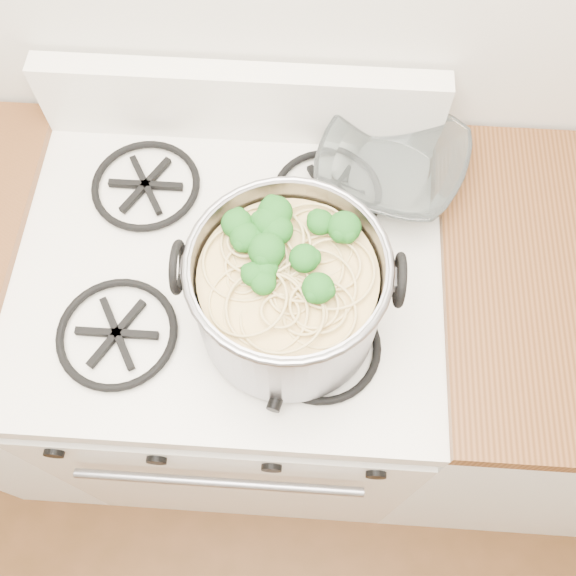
{
  "coord_description": "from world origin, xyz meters",
  "views": [
    {
      "loc": [
        0.14,
        0.74,
        1.91
      ],
      "look_at": [
        0.11,
        1.16,
        1.04
      ],
      "focal_mm": 40.0,
      "sensor_mm": 36.0,
      "label": 1
    }
  ],
  "objects_px": {
    "gas_range": "(244,354)",
    "spatula": "(320,271)",
    "glass_bowl": "(390,169)",
    "stock_pot": "(288,294)"
  },
  "relations": [
    {
      "from": "stock_pot",
      "to": "spatula",
      "type": "xyz_separation_m",
      "value": [
        0.05,
        0.09,
        -0.09
      ]
    },
    {
      "from": "stock_pot",
      "to": "spatula",
      "type": "bearing_deg",
      "value": 60.04
    },
    {
      "from": "gas_range",
      "to": "stock_pot",
      "type": "xyz_separation_m",
      "value": [
        0.11,
        -0.11,
        0.58
      ]
    },
    {
      "from": "gas_range",
      "to": "glass_bowl",
      "type": "bearing_deg",
      "value": 35.26
    },
    {
      "from": "gas_range",
      "to": "stock_pot",
      "type": "distance_m",
      "value": 0.6
    },
    {
      "from": "glass_bowl",
      "to": "stock_pot",
      "type": "bearing_deg",
      "value": -118.99
    },
    {
      "from": "gas_range",
      "to": "spatula",
      "type": "bearing_deg",
      "value": -6.7
    },
    {
      "from": "spatula",
      "to": "glass_bowl",
      "type": "bearing_deg",
      "value": 75.76
    },
    {
      "from": "stock_pot",
      "to": "spatula",
      "type": "height_order",
      "value": "stock_pot"
    },
    {
      "from": "glass_bowl",
      "to": "spatula",
      "type": "bearing_deg",
      "value": -118.61
    }
  ]
}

